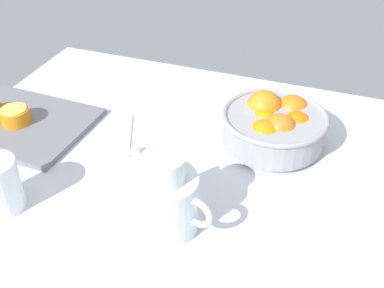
{
  "coord_description": "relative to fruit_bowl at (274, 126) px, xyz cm",
  "views": [
    {
      "loc": [
        27.53,
        -76.32,
        65.78
      ],
      "look_at": [
        0.51,
        -1.71,
        7.14
      ],
      "focal_mm": 43.23,
      "sensor_mm": 36.0,
      "label": 1
    }
  ],
  "objects": [
    {
      "name": "ground_plane",
      "position": [
        -15.26,
        -14.13,
        -6.69
      ],
      "size": [
        121.38,
        89.25,
        3.0
      ],
      "primitive_type": "cube",
      "color": "silver"
    },
    {
      "name": "fruit_bowl",
      "position": [
        0.0,
        0.0,
        0.0
      ],
      "size": [
        24.54,
        24.54,
        11.33
      ],
      "color": "#99999E",
      "rests_on": "ground_plane"
    },
    {
      "name": "juice_pitcher",
      "position": [
        -13.68,
        -33.22,
        0.87
      ],
      "size": [
        16.56,
        12.52,
        17.37
      ],
      "color": "white",
      "rests_on": "ground_plane"
    },
    {
      "name": "cutting_board",
      "position": [
        -61.14,
        -14.1,
        -4.46
      ],
      "size": [
        34.69,
        27.48,
        1.47
      ],
      "primitive_type": "cube",
      "rotation": [
        0.0,
        0.0,
        -0.04
      ],
      "color": "slate",
      "rests_on": "ground_plane"
    },
    {
      "name": "orange_half_2",
      "position": [
        -61.77,
        -14.96,
        -1.75
      ],
      "size": [
        7.26,
        7.26,
        4.01
      ],
      "color": "orange",
      "rests_on": "cutting_board"
    },
    {
      "name": "spoon",
      "position": [
        -32.37,
        -11.29,
        -4.76
      ],
      "size": [
        8.12,
        16.61,
        1.0
      ],
      "color": "silver",
      "rests_on": "ground_plane"
    }
  ]
}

